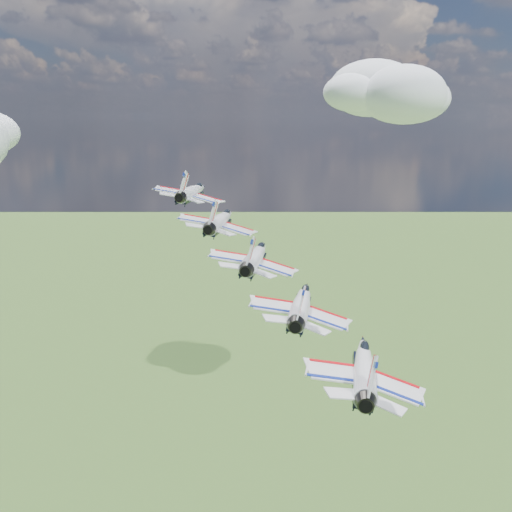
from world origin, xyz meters
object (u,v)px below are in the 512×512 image
(jet_0, at_px, (193,191))
(jet_1, at_px, (221,220))
(jet_4, at_px, (364,367))
(jet_2, at_px, (256,256))
(jet_3, at_px, (302,303))

(jet_0, xyz_separation_m, jet_1, (6.97, -8.35, -2.60))
(jet_0, xyz_separation_m, jet_4, (27.87, -33.39, -10.38))
(jet_1, bearing_deg, jet_4, -54.73)
(jet_2, bearing_deg, jet_0, 125.27)
(jet_0, bearing_deg, jet_3, -54.73)
(jet_1, distance_m, jet_4, 33.54)
(jet_0, relative_size, jet_2, 1.00)
(jet_3, xyz_separation_m, jet_4, (6.97, -8.35, -2.60))
(jet_3, distance_m, jet_4, 11.18)
(jet_3, height_order, jet_4, jet_3)
(jet_1, xyz_separation_m, jet_3, (13.94, -16.69, -5.19))
(jet_2, distance_m, jet_4, 22.36)
(jet_0, height_order, jet_3, jet_0)
(jet_2, bearing_deg, jet_4, -54.73)
(jet_1, bearing_deg, jet_3, -54.73)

